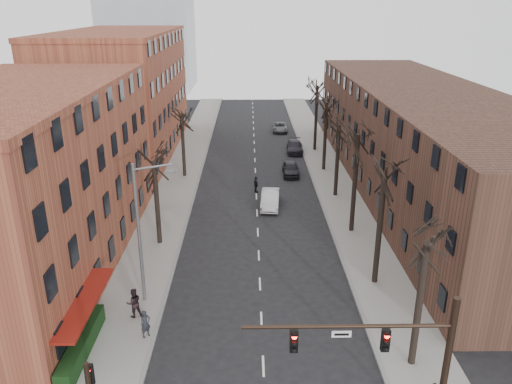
{
  "coord_description": "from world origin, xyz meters",
  "views": [
    {
      "loc": [
        -0.66,
        -16.71,
        17.37
      ],
      "look_at": [
        -0.17,
        18.65,
        4.0
      ],
      "focal_mm": 35.0,
      "sensor_mm": 36.0,
      "label": 1
    }
  ],
  "objects_px": {
    "parked_car_near": "(291,169)",
    "silver_sedan": "(270,199)",
    "parked_car_mid": "(295,147)",
    "pedestrian_a": "(145,324)"
  },
  "relations": [
    {
      "from": "parked_car_mid",
      "to": "silver_sedan",
      "type": "bearing_deg",
      "value": -99.61
    },
    {
      "from": "parked_car_mid",
      "to": "pedestrian_a",
      "type": "relative_size",
      "value": 2.95
    },
    {
      "from": "silver_sedan",
      "to": "parked_car_near",
      "type": "xyz_separation_m",
      "value": [
        2.58,
        9.04,
        -0.03
      ]
    },
    {
      "from": "parked_car_mid",
      "to": "pedestrian_a",
      "type": "height_order",
      "value": "pedestrian_a"
    },
    {
      "from": "pedestrian_a",
      "to": "parked_car_mid",
      "type": "bearing_deg",
      "value": 31.1
    },
    {
      "from": "parked_car_near",
      "to": "silver_sedan",
      "type": "bearing_deg",
      "value": -105.23
    },
    {
      "from": "parked_car_mid",
      "to": "pedestrian_a",
      "type": "distance_m",
      "value": 38.69
    },
    {
      "from": "pedestrian_a",
      "to": "parked_car_near",
      "type": "bearing_deg",
      "value": 28.28
    },
    {
      "from": "silver_sedan",
      "to": "pedestrian_a",
      "type": "distance_m",
      "value": 20.53
    },
    {
      "from": "parked_car_near",
      "to": "pedestrian_a",
      "type": "relative_size",
      "value": 2.59
    }
  ]
}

